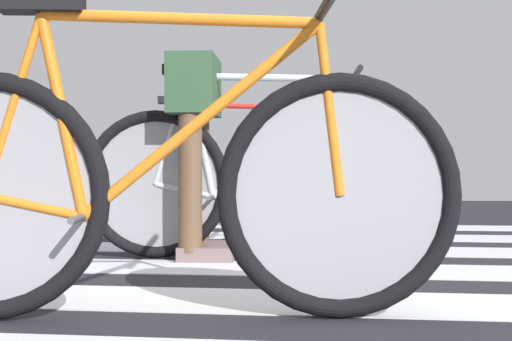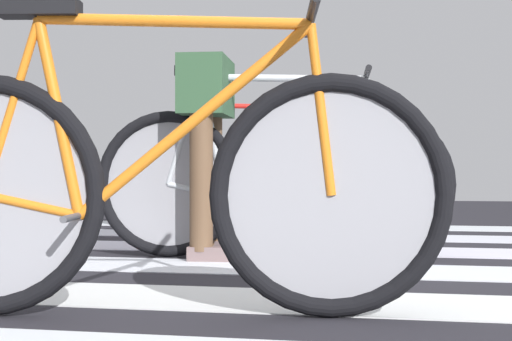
{
  "view_description": "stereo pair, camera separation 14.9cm",
  "coord_description": "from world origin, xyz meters",
  "views": [
    {
      "loc": [
        -0.0,
        -2.81,
        0.46
      ],
      "look_at": [
        -0.33,
        -0.25,
        0.45
      ],
      "focal_mm": 51.2,
      "sensor_mm": 36.0,
      "label": 1
    },
    {
      "loc": [
        0.15,
        -2.81,
        0.46
      ],
      "look_at": [
        -0.33,
        -0.25,
        0.45
      ],
      "focal_mm": 51.2,
      "sensor_mm": 36.0,
      "label": 2
    }
  ],
  "objects": [
    {
      "name": "bicycle_3_of_3",
      "position": [
        -0.86,
        2.22,
        0.41
      ],
      "size": [
        1.72,
        0.53,
        0.93
      ],
      "rotation": [
        0.0,
        0.0,
        0.15
      ],
      "color": "black",
      "rests_on": "ground"
    },
    {
      "name": "bicycle_1_of_3",
      "position": [
        -0.53,
        -0.76,
        0.41
      ],
      "size": [
        1.72,
        0.54,
        0.93
      ],
      "rotation": [
        0.0,
        0.0,
        0.16
      ],
      "color": "black",
      "rests_on": "ground"
    },
    {
      "name": "cyclist_2_of_3",
      "position": [
        -0.73,
        0.63,
        0.65
      ],
      "size": [
        0.34,
        0.43,
        0.97
      ],
      "rotation": [
        0.0,
        0.0,
        0.07
      ],
      "color": "brown",
      "rests_on": "ground"
    },
    {
      "name": "ground",
      "position": [
        0.0,
        0.0,
        0.01
      ],
      "size": [
        18.0,
        14.0,
        0.02
      ],
      "color": "#222127"
    },
    {
      "name": "bicycle_2_of_3",
      "position": [
        -0.42,
        0.65,
        0.41
      ],
      "size": [
        1.74,
        0.52,
        0.93
      ],
      "rotation": [
        0.0,
        0.0,
        0.07
      ],
      "color": "black",
      "rests_on": "ground"
    },
    {
      "name": "crosswalk_markings",
      "position": [
        0.02,
        0.3,
        0.02
      ],
      "size": [
        5.45,
        5.0,
        0.0
      ],
      "color": "silver",
      "rests_on": "ground"
    }
  ]
}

